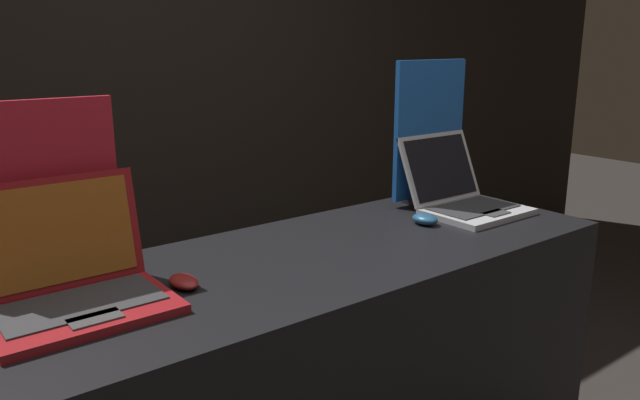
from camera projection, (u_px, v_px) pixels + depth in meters
wall_back at (105, 69)px, 2.87m from camera, size 8.00×0.05×2.80m
laptop_front at (73, 280)px, 1.37m from camera, size 0.38×0.31×0.28m
mouse_front at (184, 281)px, 1.49m from camera, size 0.06×0.10×0.03m
promo_stand_front at (45, 200)px, 1.46m from camera, size 0.34×0.07×0.45m
laptop_back at (462, 194)px, 2.15m from camera, size 0.33×0.36×0.25m
mouse_back at (425, 219)px, 2.00m from camera, size 0.07×0.09×0.03m
promo_stand_back at (429, 135)px, 2.23m from camera, size 0.33×0.07×0.51m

